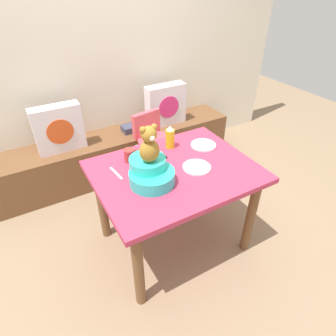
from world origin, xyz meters
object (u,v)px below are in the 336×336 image
object	(u,v)px
infant_seat_teal	(150,172)
teddy_bear	(149,145)
book_stack	(132,128)
highchair	(155,142)
pillow_floral_right	(166,105)
pillow_floral_left	(59,129)
cell_phone	(159,155)
dinner_plate_near	(197,167)
dinner_plate_far	(203,145)
dining_table	(175,182)
coffee_mug	(130,155)
ketchup_bottle	(170,137)

from	to	relation	value
infant_seat_teal	teddy_bear	world-z (taller)	teddy_bear
book_stack	teddy_bear	bearing A→B (deg)	-107.16
highchair	infant_seat_teal	bearing A→B (deg)	-118.81
pillow_floral_right	infant_seat_teal	distance (m)	1.45
teddy_bear	pillow_floral_left	bearing A→B (deg)	106.26
cell_phone	dinner_plate_near	bearing A→B (deg)	-64.14
highchair	dinner_plate_far	bearing A→B (deg)	-76.59
pillow_floral_left	dining_table	bearing A→B (deg)	-64.33
highchair	teddy_bear	xyz separation A→B (m)	(-0.43, -0.79, 0.50)
pillow_floral_left	dinner_plate_far	world-z (taller)	pillow_floral_left
teddy_bear	dinner_plate_far	xyz separation A→B (m)	(0.57, 0.21, -0.27)
dinner_plate_near	coffee_mug	bearing A→B (deg)	139.34
highchair	pillow_floral_right	bearing A→B (deg)	49.53
book_stack	dinner_plate_far	world-z (taller)	dinner_plate_far
coffee_mug	cell_phone	distance (m)	0.22
cell_phone	ketchup_bottle	bearing A→B (deg)	21.64
book_stack	infant_seat_teal	size ratio (longest dim) A/B	0.61
dining_table	infant_seat_teal	xyz separation A→B (m)	(-0.21, -0.04, 0.19)
book_stack	highchair	bearing A→B (deg)	-82.80
highchair	cell_phone	size ratio (longest dim) A/B	5.49
coffee_mug	book_stack	bearing A→B (deg)	66.89
pillow_floral_left	ketchup_bottle	size ratio (longest dim) A/B	2.38
dining_table	teddy_bear	xyz separation A→B (m)	(-0.21, -0.04, 0.39)
book_stack	infant_seat_teal	xyz separation A→B (m)	(-0.38, -1.23, 0.32)
teddy_bear	ketchup_bottle	size ratio (longest dim) A/B	1.35
teddy_bear	cell_phone	size ratio (longest dim) A/B	1.74
teddy_bear	ketchup_bottle	distance (m)	0.50
book_stack	highchair	distance (m)	0.44
pillow_floral_right	dining_table	size ratio (longest dim) A/B	0.39
infant_seat_teal	cell_phone	xyz separation A→B (m)	(0.20, 0.26, -0.07)
infant_seat_teal	dinner_plate_far	size ratio (longest dim) A/B	1.65
ketchup_bottle	dinner_plate_far	world-z (taller)	ketchup_bottle
book_stack	teddy_bear	size ratio (longest dim) A/B	0.80
dinner_plate_far	highchair	bearing A→B (deg)	103.41
book_stack	dinner_plate_near	xyz separation A→B (m)	(-0.03, -1.25, 0.25)
pillow_floral_left	dinner_plate_far	bearing A→B (deg)	-47.22
cell_phone	pillow_floral_right	bearing A→B (deg)	55.19
pillow_floral_left	highchair	bearing A→B (deg)	-27.90
dinner_plate_near	dinner_plate_far	xyz separation A→B (m)	(0.22, 0.23, 0.00)
dining_table	dinner_plate_far	world-z (taller)	dinner_plate_far
ketchup_bottle	dinner_plate_near	distance (m)	0.35
dining_table	cell_phone	size ratio (longest dim) A/B	7.78
highchair	dinner_plate_far	size ratio (longest dim) A/B	3.95
infant_seat_teal	dining_table	bearing A→B (deg)	10.04
book_stack	highchair	size ratio (longest dim) A/B	0.25
teddy_bear	cell_phone	distance (m)	0.43
teddy_bear	dinner_plate_near	xyz separation A→B (m)	(0.35, -0.02, -0.27)
dining_table	pillow_floral_left	bearing A→B (deg)	115.67
pillow_floral_left	pillow_floral_right	distance (m)	1.14
pillow_floral_right	book_stack	size ratio (longest dim) A/B	2.20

